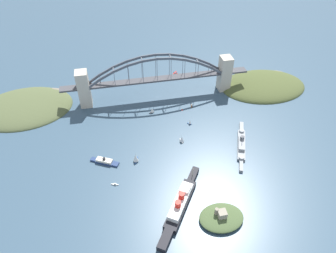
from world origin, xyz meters
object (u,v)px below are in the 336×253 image
Objects in this scene: small_boat_1 at (136,158)px; small_boat_5 at (190,122)px; small_boat_3 at (152,110)px; small_boat_4 at (182,139)px; harbor_arch_bridge at (157,80)px; naval_cruiser at (241,144)px; seaplane_taxiing_near_bridge at (175,73)px; ocean_liner at (180,204)px; small_boat_0 at (115,184)px; harbor_ferry_steamer at (105,161)px; fort_island_mid_harbor at (221,217)px; small_boat_2 at (192,106)px; channel_marker_buoy at (182,110)px.

small_boat_5 is (-77.81, -52.36, -2.33)m from small_boat_1.
small_boat_3 is 70.31m from small_boat_4.
harbor_arch_bridge is 150.59m from naval_cruiser.
small_boat_3 is at bearing -110.93° from small_boat_1.
small_boat_3 reaches higher than small_boat_5.
seaplane_taxiing_near_bridge is at bearing -119.86° from small_boat_3.
small_boat_4 is (-59.39, -21.66, -1.25)m from small_boat_1.
small_boat_1 reaches higher than small_boat_3.
ocean_liner is 116.89m from naval_cruiser.
small_boat_0 is 130.67m from small_boat_3.
harbor_ferry_steamer is 122.48m from small_boat_5.
fort_island_mid_harbor is (-106.17, 97.69, 1.23)m from harbor_ferry_steamer.
fort_island_mid_harbor is 5.93× the size of small_boat_5.
small_boat_3 is at bearing -68.17° from small_boat_4.
small_boat_4 is (26.96, 157.77, 2.54)m from seaplane_taxiing_near_bridge.
small_boat_4 is at bearing -104.45° from ocean_liner.
harbor_ferry_steamer is 3.63× the size of seaplane_taxiing_near_bridge.
ocean_liner is 74.51m from small_boat_0.
fort_island_mid_harbor is 183.17m from small_boat_3.
small_boat_5 is at bearing 71.76° from small_boat_2.
naval_cruiser is 10.42× the size of small_boat_3.
small_boat_0 is (61.82, -41.33, -4.66)m from ocean_liner.
small_boat_4 is at bearing 97.06° from harbor_arch_bridge.
small_boat_5 is at bearing 142.20° from small_boat_3.
small_boat_2 is 0.88× the size of small_boat_4.
small_boat_2 is at bearing -134.98° from small_boat_1.
harbor_arch_bridge is 31.33× the size of small_boat_2.
harbor_ferry_steamer is 212.36m from seaplane_taxiing_near_bridge.
naval_cruiser reaches higher than small_boat_5.
small_boat_0 is at bearing 61.67° from seaplane_taxiing_near_bridge.
small_boat_1 is (70.89, -92.34, 2.33)m from fort_island_mid_harbor.
small_boat_4 reaches higher than small_boat_3.
naval_cruiser is at bearing 122.64° from channel_marker_buoy.
harbor_arch_bridge reaches higher than ocean_liner.
small_boat_1 reaches higher than small_boat_5.
small_boat_0 is at bearing 30.80° from small_boat_4.
naval_cruiser is at bearing 134.15° from small_boat_5.
small_boat_0 is 99.76m from small_boat_4.
harbor_arch_bridge is 8.11× the size of harbor_ferry_steamer.
small_boat_5 is 31.63m from channel_marker_buoy.
small_boat_5 is at bearing 95.18° from channel_marker_buoy.
small_boat_1 reaches higher than harbor_ferry_steamer.
small_boat_0 is 132.34m from small_boat_5.
small_boat_5 is at bearing -92.74° from fort_island_mid_harbor.
channel_marker_buoy reaches higher than small_boat_0.
seaplane_taxiing_near_bridge is at bearing -118.33° from small_boat_0.
small_boat_1 is at bearing -131.76° from small_boat_0.
small_boat_5 is at bearing 86.16° from seaplane_taxiing_near_bridge.
small_boat_4 is at bearing 75.93° from channel_marker_buoy.
small_boat_4 is at bearing 80.30° from seaplane_taxiing_near_bridge.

